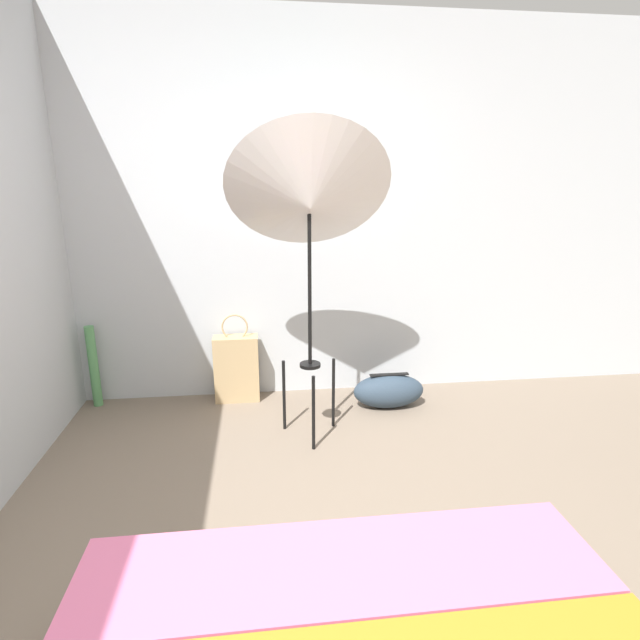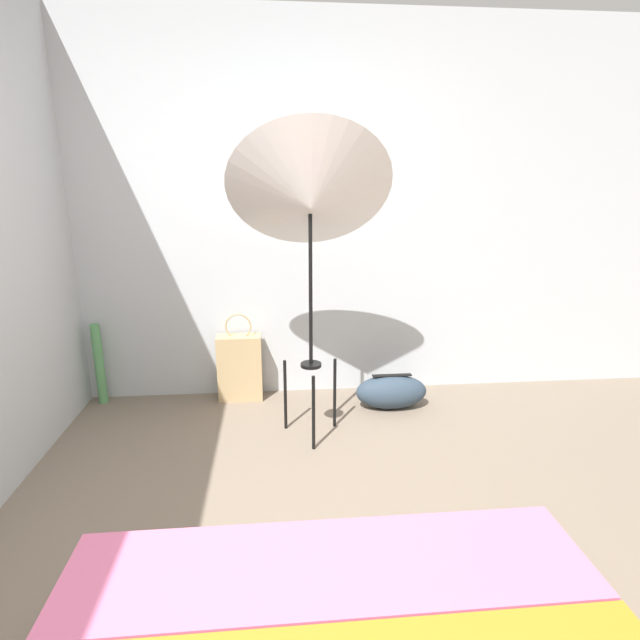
{
  "view_description": "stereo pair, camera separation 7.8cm",
  "coord_description": "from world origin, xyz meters",
  "px_view_note": "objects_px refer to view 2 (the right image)",
  "views": [
    {
      "loc": [
        0.07,
        -1.16,
        1.52
      ],
      "look_at": [
        0.39,
        1.45,
        0.79
      ],
      "focal_mm": 28.0,
      "sensor_mm": 36.0,
      "label": 1
    },
    {
      "loc": [
        0.15,
        -1.17,
        1.52
      ],
      "look_at": [
        0.39,
        1.45,
        0.79
      ],
      "focal_mm": 28.0,
      "sensor_mm": 36.0,
      "label": 2
    }
  ],
  "objects_px": {
    "tote_bag": "(240,367)",
    "photo_umbrella": "(310,199)",
    "duffel_bag": "(391,392)",
    "paper_roll": "(99,364)"
  },
  "relations": [
    {
      "from": "photo_umbrella",
      "to": "duffel_bag",
      "type": "height_order",
      "value": "photo_umbrella"
    },
    {
      "from": "photo_umbrella",
      "to": "duffel_bag",
      "type": "bearing_deg",
      "value": 29.53
    },
    {
      "from": "duffel_bag",
      "to": "paper_roll",
      "type": "height_order",
      "value": "paper_roll"
    },
    {
      "from": "duffel_bag",
      "to": "paper_roll",
      "type": "relative_size",
      "value": 0.85
    },
    {
      "from": "duffel_bag",
      "to": "paper_roll",
      "type": "bearing_deg",
      "value": 172.39
    },
    {
      "from": "tote_bag",
      "to": "duffel_bag",
      "type": "distance_m",
      "value": 1.09
    },
    {
      "from": "photo_umbrella",
      "to": "paper_roll",
      "type": "height_order",
      "value": "photo_umbrella"
    },
    {
      "from": "tote_bag",
      "to": "photo_umbrella",
      "type": "bearing_deg",
      "value": -50.98
    },
    {
      "from": "photo_umbrella",
      "to": "duffel_bag",
      "type": "xyz_separation_m",
      "value": [
        0.58,
        0.33,
        -1.31
      ]
    },
    {
      "from": "tote_bag",
      "to": "paper_roll",
      "type": "xyz_separation_m",
      "value": [
        -0.98,
        0.02,
        0.05
      ]
    }
  ]
}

